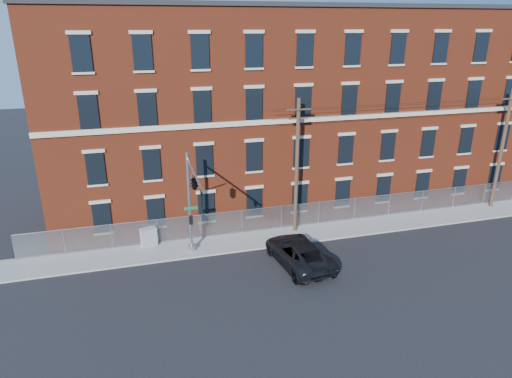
{
  "coord_description": "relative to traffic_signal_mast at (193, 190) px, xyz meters",
  "views": [
    {
      "loc": [
        -9.27,
        -23.66,
        14.89
      ],
      "look_at": [
        -1.52,
        4.0,
        4.37
      ],
      "focal_mm": 31.67,
      "sensor_mm": 36.0,
      "label": 1
    }
  ],
  "objects": [
    {
      "name": "mill_building",
      "position": [
        18.0,
        11.75,
        2.76
      ],
      "size": [
        55.3,
        14.32,
        16.3
      ],
      "color": "maroon",
      "rests_on": "ground"
    },
    {
      "name": "ground",
      "position": [
        6.0,
        -2.18,
        -5.39
      ],
      "size": [
        140.0,
        140.0,
        0.0
      ],
      "primitive_type": "plane",
      "color": "black",
      "rests_on": "ground"
    },
    {
      "name": "utility_pole_mid",
      "position": [
        26.0,
        3.42,
        -0.05
      ],
      "size": [
        1.8,
        0.28,
        10.0
      ],
      "color": "#3F2D1F",
      "rests_on": "ground"
    },
    {
      "name": "chain_link_fence",
      "position": [
        18.0,
        4.12,
        -4.33
      ],
      "size": [
        59.06,
        0.06,
        1.85
      ],
      "color": "#A5A8AD",
      "rests_on": "ground"
    },
    {
      "name": "sidewalk",
      "position": [
        18.0,
        2.82,
        -5.33
      ],
      "size": [
        65.0,
        3.0,
        0.12
      ],
      "primitive_type": "cube",
      "color": "gray",
      "rests_on": "ground"
    },
    {
      "name": "traffic_signal_mast",
      "position": [
        0.0,
        0.0,
        0.0
      ],
      "size": [
        0.9,
        6.75,
        7.0
      ],
      "color": "#9EA0A5",
      "rests_on": "ground"
    },
    {
      "name": "utility_cabinet",
      "position": [
        -2.82,
        3.82,
        -4.6
      ],
      "size": [
        1.18,
        0.81,
        1.35
      ],
      "primitive_type": "cube",
      "rotation": [
        0.0,
        0.0,
        0.28
      ],
      "color": "gray",
      "rests_on": "sidewalk"
    },
    {
      "name": "pickup_truck",
      "position": [
        6.51,
        -1.3,
        -4.54
      ],
      "size": [
        3.47,
        6.36,
        1.69
      ],
      "primitive_type": "imported",
      "rotation": [
        0.0,
        0.0,
        3.25
      ],
      "color": "black",
      "rests_on": "ground"
    },
    {
      "name": "utility_pole_near",
      "position": [
        8.0,
        3.42,
        -0.05
      ],
      "size": [
        1.8,
        0.28,
        10.0
      ],
      "color": "#3F2D1F",
      "rests_on": "ground"
    },
    {
      "name": "overhead_wires",
      "position": [
        26.0,
        3.42,
        3.73
      ],
      "size": [
        40.0,
        0.62,
        0.62
      ],
      "color": "black",
      "rests_on": "ground"
    }
  ]
}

